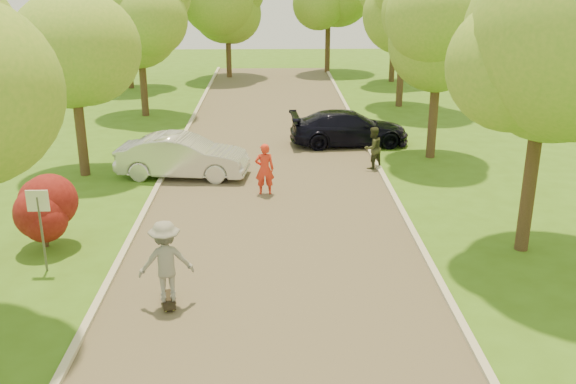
{
  "coord_description": "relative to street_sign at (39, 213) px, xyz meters",
  "views": [
    {
      "loc": [
        0.0,
        -10.93,
        7.36
      ],
      "look_at": [
        0.42,
        6.19,
        1.3
      ],
      "focal_mm": 40.0,
      "sensor_mm": 36.0,
      "label": 1
    }
  ],
  "objects": [
    {
      "name": "curb_right",
      "position": [
        9.85,
        4.0,
        -1.5
      ],
      "size": [
        0.18,
        60.0,
        0.12
      ],
      "primitive_type": "cube",
      "color": "#B2AD9E",
      "rests_on": "ground"
    },
    {
      "name": "dark_sedan",
      "position": [
        9.1,
        11.98,
        -0.82
      ],
      "size": [
        5.23,
        2.41,
        1.48
      ],
      "primitive_type": "imported",
      "rotation": [
        0.0,
        0.0,
        1.64
      ],
      "color": "black",
      "rests_on": "ground"
    },
    {
      "name": "person_olive",
      "position": [
        9.6,
        8.51,
        -0.75
      ],
      "size": [
        1.0,
        0.95,
        1.63
      ],
      "primitive_type": "imported",
      "rotation": [
        0.0,
        0.0,
        3.72
      ],
      "color": "#30341F",
      "rests_on": "ground"
    },
    {
      "name": "person_striped",
      "position": [
        5.52,
        5.68,
        -0.67
      ],
      "size": [
        0.68,
        0.47,
        1.78
      ],
      "primitive_type": "imported",
      "rotation": [
        0.0,
        0.0,
        3.21
      ],
      "color": "red",
      "rests_on": "ground"
    },
    {
      "name": "tree_bg_a",
      "position": [
        -2.98,
        26.0,
        3.75
      ],
      "size": [
        5.12,
        5.0,
        7.72
      ],
      "color": "#382619",
      "rests_on": "ground"
    },
    {
      "name": "tree_r_midb",
      "position": [
        12.4,
        10.0,
        3.32
      ],
      "size": [
        4.51,
        4.4,
        7.01
      ],
      "color": "#382619",
      "rests_on": "ground"
    },
    {
      "name": "ground",
      "position": [
        5.8,
        -4.0,
        -1.56
      ],
      "size": [
        100.0,
        100.0,
        0.0
      ],
      "primitive_type": "plane",
      "color": "#3A6117",
      "rests_on": "ground"
    },
    {
      "name": "red_shrub",
      "position": [
        -0.5,
        1.5,
        -0.47
      ],
      "size": [
        1.7,
        1.7,
        1.95
      ],
      "color": "#382619",
      "rests_on": "ground"
    },
    {
      "name": "road",
      "position": [
        5.8,
        4.0,
        -1.56
      ],
      "size": [
        8.0,
        60.0,
        0.01
      ],
      "primitive_type": "cube",
      "color": "#4C4438",
      "rests_on": "ground"
    },
    {
      "name": "silver_sedan",
      "position": [
        2.5,
        7.68,
        -0.78
      ],
      "size": [
        4.91,
        2.21,
        1.56
      ],
      "primitive_type": "imported",
      "rotation": [
        0.0,
        0.0,
        1.45
      ],
      "color": "silver",
      "rests_on": "ground"
    },
    {
      "name": "tree_bg_c",
      "position": [
        3.01,
        30.0,
        3.46
      ],
      "size": [
        4.92,
        4.8,
        7.33
      ],
      "color": "#382619",
      "rests_on": "ground"
    },
    {
      "name": "street_sign",
      "position": [
        0.0,
        0.0,
        0.0
      ],
      "size": [
        0.55,
        0.06,
        2.17
      ],
      "color": "#59595E",
      "rests_on": "ground"
    },
    {
      "name": "skateboarder",
      "position": [
        3.37,
        -1.81,
        -0.48
      ],
      "size": [
        1.37,
        0.96,
        1.92
      ],
      "primitive_type": "imported",
      "rotation": [
        0.0,
        0.0,
        3.36
      ],
      "color": "gray",
      "rests_on": "longboard"
    },
    {
      "name": "tree_l_far",
      "position": [
        -0.59,
        18.0,
        3.9
      ],
      "size": [
        4.92,
        4.8,
        7.79
      ],
      "color": "#382619",
      "rests_on": "ground"
    },
    {
      "name": "longboard",
      "position": [
        3.37,
        -1.81,
        -1.46
      ],
      "size": [
        0.48,
        1.02,
        0.12
      ],
      "rotation": [
        0.0,
        0.0,
        3.36
      ],
      "color": "black",
      "rests_on": "ground"
    },
    {
      "name": "tree_l_midb",
      "position": [
        -1.01,
        8.0,
        3.02
      ],
      "size": [
        4.3,
        4.2,
        6.62
      ],
      "color": "#382619",
      "rests_on": "ground"
    },
    {
      "name": "tree_r_mida",
      "position": [
        12.82,
        1.0,
        3.97
      ],
      "size": [
        5.13,
        5.0,
        7.95
      ],
      "color": "#382619",
      "rests_on": "ground"
    },
    {
      "name": "curb_left",
      "position": [
        1.75,
        4.0,
        -1.5
      ],
      "size": [
        0.18,
        60.0,
        0.12
      ],
      "primitive_type": "cube",
      "color": "#B2AD9E",
      "rests_on": "ground"
    }
  ]
}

